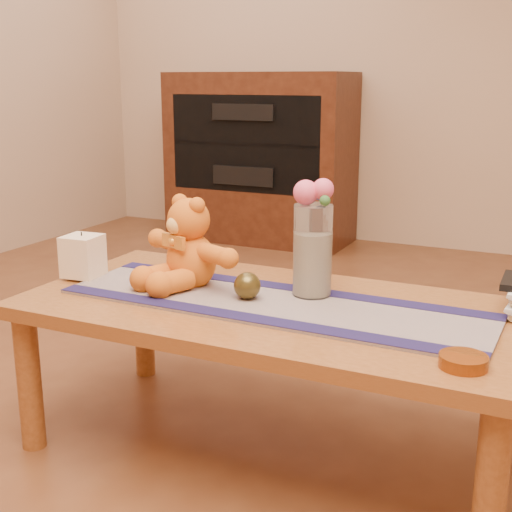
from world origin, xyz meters
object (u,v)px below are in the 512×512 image
at_px(tv_remote, 511,281).
at_px(book_bottom, 509,306).
at_px(teddy_bear, 191,243).
at_px(bronze_ball, 247,286).
at_px(pillar_candle, 83,256).
at_px(glass_vase, 313,250).
at_px(amber_dish, 463,361).

bearing_deg(tv_remote, book_bottom, 90.00).
relative_size(teddy_bear, bronze_ball, 4.89).
bearing_deg(book_bottom, bronze_ball, -164.34).
xyz_separation_m(bronze_ball, book_bottom, (0.67, 0.24, -0.04)).
distance_m(pillar_candle, book_bottom, 1.26).
height_order(bronze_ball, tv_remote, tv_remote).
bearing_deg(bronze_ball, teddy_bear, 163.97).
relative_size(glass_vase, book_bottom, 1.17).
distance_m(teddy_bear, amber_dish, 0.89).
relative_size(glass_vase, bronze_ball, 3.41).
distance_m(glass_vase, bronze_ball, 0.21).
bearing_deg(amber_dish, book_bottom, 83.91).
bearing_deg(bronze_ball, book_bottom, 19.46).
bearing_deg(tv_remote, glass_vase, -168.54).
xyz_separation_m(teddy_bear, amber_dish, (0.84, -0.27, -0.12)).
bearing_deg(glass_vase, book_bottom, 13.30).
height_order(bronze_ball, amber_dish, bronze_ball).
height_order(pillar_candle, book_bottom, pillar_candle).
bearing_deg(book_bottom, pillar_candle, -172.54).
distance_m(bronze_ball, amber_dish, 0.66).
height_order(teddy_bear, pillar_candle, teddy_bear).
xyz_separation_m(teddy_bear, bronze_ball, (0.22, -0.06, -0.09)).
bearing_deg(glass_vase, tv_remote, 12.25).
bearing_deg(book_bottom, glass_vase, -170.50).
xyz_separation_m(pillar_candle, amber_dish, (1.19, -0.20, -0.06)).
xyz_separation_m(pillar_candle, tv_remote, (1.24, 0.24, 0.01)).
bearing_deg(glass_vase, pillar_candle, -170.25).
xyz_separation_m(glass_vase, bronze_ball, (-0.15, -0.11, -0.09)).
bearing_deg(tv_remote, pillar_candle, -169.99).
xyz_separation_m(book_bottom, amber_dish, (-0.05, -0.45, 0.00)).
bearing_deg(teddy_bear, tv_remote, 32.53).
height_order(book_bottom, amber_dish, amber_dish).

